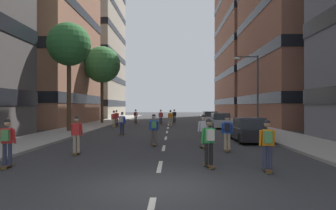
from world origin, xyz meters
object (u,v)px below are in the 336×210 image
at_px(skater_5, 122,122).
at_px(skater_6, 154,128).
at_px(parked_car_far, 210,118).
at_px(skater_12, 7,140).
at_px(street_tree_mid, 102,65).
at_px(skater_0, 114,118).
at_px(skater_1, 227,131).
at_px(skater_3, 174,116).
at_px(skater_9, 203,130).
at_px(skater_13, 136,115).
at_px(skater_10, 267,142).
at_px(skater_2, 117,117).
at_px(street_tree_near, 69,45).
at_px(parked_car_mid, 249,130).
at_px(skater_11, 170,117).
at_px(parked_car_near, 220,121).
at_px(skater_7, 161,116).
at_px(skater_8, 209,140).
at_px(streetlamp_right, 254,84).
at_px(skater_4, 76,133).

height_order(skater_5, skater_6, same).
distance_m(parked_car_far, skater_12, 30.54).
xyz_separation_m(street_tree_mid, skater_0, (2.81, -7.01, -6.34)).
bearing_deg(skater_1, skater_3, 95.74).
bearing_deg(skater_9, skater_13, 105.26).
bearing_deg(skater_9, skater_10, -74.38).
bearing_deg(skater_12, street_tree_mid, 95.81).
distance_m(skater_1, skater_2, 20.49).
distance_m(street_tree_near, skater_10, 20.59).
bearing_deg(parked_car_mid, street_tree_near, 154.34).
xyz_separation_m(skater_12, skater_13, (1.25, 28.58, 0.00)).
xyz_separation_m(skater_0, skater_11, (5.72, 2.97, 0.00)).
height_order(skater_0, skater_1, same).
distance_m(parked_car_near, skater_6, 14.93).
bearing_deg(parked_car_mid, skater_9, -135.12).
relative_size(skater_3, skater_11, 1.00).
relative_size(skater_1, skater_9, 1.00).
bearing_deg(skater_0, parked_car_near, -0.91).
xyz_separation_m(street_tree_near, skater_9, (10.38, -9.67, -6.40)).
height_order(skater_7, skater_12, same).
xyz_separation_m(skater_7, skater_11, (1.18, -2.93, 0.00)).
bearing_deg(skater_7, skater_3, 57.63).
distance_m(skater_2, skater_8, 23.67).
bearing_deg(skater_8, street_tree_near, 124.38).
xyz_separation_m(street_tree_mid, skater_2, (2.64, -4.58, -6.34)).
distance_m(skater_0, skater_2, 2.44).
relative_size(streetlamp_right, skater_0, 3.65).
xyz_separation_m(skater_3, skater_9, (1.39, -23.44, 0.00)).
bearing_deg(skater_2, skater_3, 43.66).
bearing_deg(streetlamp_right, skater_6, -129.82).
bearing_deg(street_tree_near, skater_9, -42.97).
relative_size(street_tree_mid, skater_1, 5.33).
bearing_deg(skater_3, skater_6, -93.28).
distance_m(skater_12, skater_13, 28.61).
distance_m(street_tree_near, skater_11, 13.48).
relative_size(skater_6, skater_8, 1.00).
distance_m(skater_4, skater_11, 20.54).
bearing_deg(skater_0, skater_12, -90.11).
height_order(street_tree_near, skater_8, street_tree_near).
height_order(street_tree_near, skater_1, street_tree_near).
xyz_separation_m(parked_car_mid, skater_7, (-6.20, 17.69, 0.29)).
relative_size(skater_0, skater_1, 1.00).
height_order(parked_car_near, skater_7, skater_7).
xyz_separation_m(parked_car_mid, skater_4, (-9.22, -5.35, 0.29)).
bearing_deg(skater_8, streetlamp_right, 70.10).
height_order(skater_2, skater_6, same).
height_order(skater_8, skater_10, same).
bearing_deg(skater_7, skater_4, -97.46).
relative_size(parked_car_far, streetlamp_right, 0.68).
bearing_deg(streetlamp_right, skater_1, -110.23).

